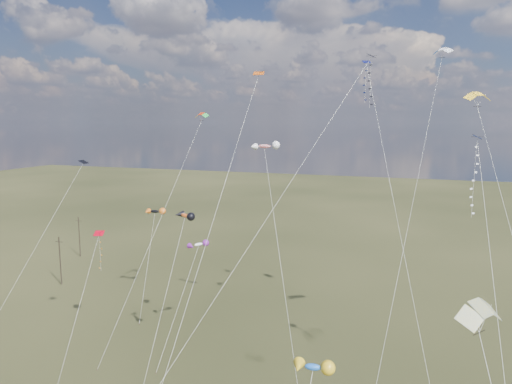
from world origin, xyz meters
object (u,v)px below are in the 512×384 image
(novelty_black_orange, at_px, (155,212))
(diamond_black_high, at_px, (355,102))
(parafoil_yellow, at_px, (478,95))
(utility_pole_near, at_px, (60,260))
(utility_pole_far, at_px, (79,236))

(novelty_black_orange, bearing_deg, diamond_black_high, -17.12)
(diamond_black_high, relative_size, parafoil_yellow, 1.12)
(utility_pole_near, bearing_deg, utility_pole_far, 119.74)
(utility_pole_far, relative_size, novelty_black_orange, 0.57)
(parafoil_yellow, bearing_deg, utility_pole_near, 172.83)
(diamond_black_high, xyz_separation_m, parafoil_yellow, (11.51, 2.11, 0.61))
(utility_pole_near, distance_m, parafoil_yellow, 64.77)
(utility_pole_far, bearing_deg, novelty_black_orange, -28.81)
(parafoil_yellow, xyz_separation_m, novelty_black_orange, (-40.99, 6.97, -15.50))
(diamond_black_high, height_order, novelty_black_orange, diamond_black_high)
(utility_pole_near, relative_size, diamond_black_high, 0.24)
(parafoil_yellow, distance_m, novelty_black_orange, 44.37)
(utility_pole_far, bearing_deg, parafoil_yellow, -17.68)
(utility_pole_near, height_order, diamond_black_high, diamond_black_high)
(utility_pole_near, xyz_separation_m, novelty_black_orange, (18.35, -0.49, 9.36))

